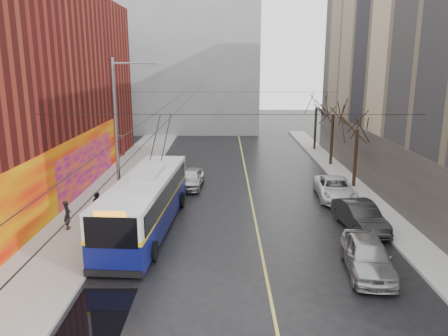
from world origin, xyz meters
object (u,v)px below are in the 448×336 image
at_px(tree_near, 358,119).
at_px(parked_car_a, 367,256).
at_px(parked_car_c, 335,188).
at_px(following_car, 191,178).
at_px(parked_car_b, 360,216).
at_px(pedestrian_a, 67,215).
at_px(streetlight_pole, 119,134).
at_px(pedestrian_b, 98,206).
at_px(tree_mid, 334,105).
at_px(trolleybus, 146,202).
at_px(pedestrian_c, 114,202).
at_px(tree_far, 317,100).

height_order(tree_near, parked_car_a, tree_near).
distance_m(parked_car_c, following_car, 10.03).
height_order(parked_car_b, pedestrian_a, pedestrian_a).
bearing_deg(streetlight_pole, pedestrian_b, -144.55).
bearing_deg(pedestrian_a, parked_car_a, -118.05).
distance_m(tree_near, tree_mid, 7.01).
relative_size(following_car, pedestrian_b, 2.60).
distance_m(streetlight_pole, pedestrian_a, 5.16).
bearing_deg(trolleybus, streetlight_pole, 133.64).
bearing_deg(following_car, pedestrian_c, -117.08).
relative_size(tree_mid, trolleybus, 0.57).
relative_size(tree_near, tree_far, 0.97).
bearing_deg(parked_car_c, tree_near, 55.15).
bearing_deg(parked_car_b, parked_car_a, -110.52).
distance_m(trolleybus, pedestrian_c, 2.88).
height_order(streetlight_pole, following_car, streetlight_pole).
bearing_deg(tree_far, pedestrian_b, -128.08).
bearing_deg(pedestrian_b, tree_far, -4.42).
relative_size(tree_near, pedestrian_b, 4.08).
bearing_deg(streetlight_pole, pedestrian_c, -150.37).
xyz_separation_m(streetlight_pole, parked_car_b, (13.14, -2.01, -4.11)).
height_order(tree_mid, trolleybus, tree_mid).
xyz_separation_m(parked_car_a, parked_car_b, (1.20, 5.00, -0.03)).
xyz_separation_m(trolleybus, parked_car_c, (11.42, 5.52, -0.85)).
relative_size(streetlight_pole, parked_car_c, 1.82).
bearing_deg(streetlight_pole, pedestrian_a, -135.59).
bearing_deg(pedestrian_b, parked_car_b, -60.94).
xyz_separation_m(tree_far, trolleybus, (-13.42, -22.06, -3.61)).
distance_m(tree_near, parked_car_b, 9.28).
distance_m(parked_car_a, pedestrian_b, 14.51).
height_order(tree_mid, parked_car_a, tree_mid).
bearing_deg(tree_near, pedestrian_a, -154.54).
bearing_deg(trolleybus, following_car, 81.80).
distance_m(tree_near, parked_car_a, 14.05).
xyz_separation_m(trolleybus, following_car, (1.74, 8.15, -0.84)).
bearing_deg(tree_far, tree_near, -90.00).
distance_m(streetlight_pole, tree_far, 25.09).
distance_m(parked_car_b, pedestrian_a, 15.54).
xyz_separation_m(tree_far, pedestrian_c, (-15.60, -20.26, -4.17)).
relative_size(parked_car_c, pedestrian_b, 3.15).
height_order(tree_mid, pedestrian_c, tree_mid).
bearing_deg(tree_near, parked_car_c, -128.18).
relative_size(tree_mid, pedestrian_c, 4.06).
height_order(streetlight_pole, trolleybus, streetlight_pole).
xyz_separation_m(tree_mid, parked_car_a, (-3.20, -20.01, -4.49)).
bearing_deg(tree_mid, following_car, -149.38).
relative_size(tree_mid, parked_car_b, 1.48).
bearing_deg(parked_car_c, tree_mid, 81.49).
distance_m(parked_car_c, pedestrian_b, 14.98).
height_order(following_car, pedestrian_c, pedestrian_c).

